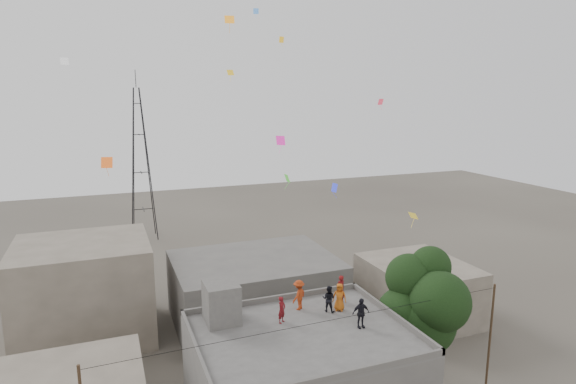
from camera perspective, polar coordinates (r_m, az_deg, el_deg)
name	(u,v)px	position (r m, az deg, el deg)	size (l,w,h in m)	color
parapet	(302,331)	(23.43, 1.66, -16.11)	(10.00, 8.00, 0.30)	#54524F
stair_head_box	(221,302)	(24.41, -7.90, -12.83)	(1.60, 1.80, 2.00)	#54524F
neighbor_north	(255,290)	(37.58, -3.95, -11.48)	(12.00, 9.00, 5.00)	#54524F
neighbor_northwest	(85,290)	(37.71, -22.95, -10.67)	(9.00, 8.00, 7.00)	#696053
neighbor_east	(418,290)	(39.48, 15.11, -11.18)	(7.00, 8.00, 4.40)	#696053
tree	(425,304)	(27.37, 15.88, -12.70)	(4.90, 4.60, 9.10)	black
transmission_tower	(141,164)	(59.82, -17.06, 3.16)	(2.97, 2.97, 20.01)	black
person_red_adult	(340,289)	(26.45, 6.23, -11.37)	(0.56, 0.37, 1.54)	maroon
person_orange_child	(339,297)	(25.58, 6.11, -12.28)	(0.71, 0.46, 1.46)	#BA5815
person_dark_child	(329,299)	(25.42, 4.84, -12.49)	(0.68, 0.53, 1.39)	black
person_dark_adult	(361,313)	(23.97, 8.62, -13.99)	(0.87, 0.36, 1.49)	black
person_orange_adult	(299,295)	(25.54, 1.30, -12.09)	(1.03, 0.59, 1.59)	#A03312
person_red_child	(282,310)	(24.21, -0.74, -13.78)	(0.49, 0.32, 1.34)	maroon
kites	(261,111)	(28.23, -3.17, 9.60)	(22.22, 13.32, 12.89)	#E75918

